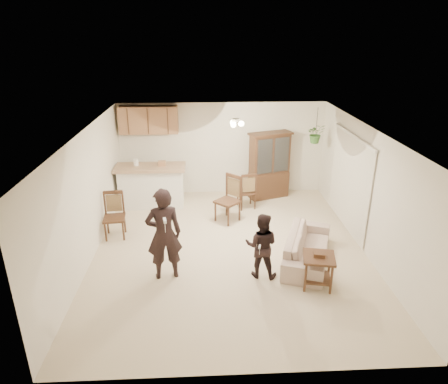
{
  "coord_description": "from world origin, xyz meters",
  "views": [
    {
      "loc": [
        -0.48,
        -7.22,
        4.21
      ],
      "look_at": [
        -0.09,
        0.4,
        1.13
      ],
      "focal_mm": 32.0,
      "sensor_mm": 36.0,
      "label": 1
    }
  ],
  "objects_px": {
    "child": "(261,243)",
    "chair_bar": "(115,225)",
    "chair_hutch_right": "(246,197)",
    "adult": "(164,233)",
    "chair_hutch_left": "(227,209)",
    "china_hutch": "(269,166)",
    "sofa": "(308,244)",
    "side_table": "(318,270)"
  },
  "relations": [
    {
      "from": "adult",
      "to": "chair_hutch_left",
      "type": "height_order",
      "value": "adult"
    },
    {
      "from": "sofa",
      "to": "chair_hutch_right",
      "type": "distance_m",
      "value": 2.78
    },
    {
      "from": "sofa",
      "to": "adult",
      "type": "distance_m",
      "value": 2.81
    },
    {
      "from": "child",
      "to": "side_table",
      "type": "height_order",
      "value": "child"
    },
    {
      "from": "chair_bar",
      "to": "chair_hutch_left",
      "type": "height_order",
      "value": "chair_hutch_left"
    },
    {
      "from": "child",
      "to": "chair_hutch_right",
      "type": "relative_size",
      "value": 1.4
    },
    {
      "from": "child",
      "to": "chair_hutch_left",
      "type": "xyz_separation_m",
      "value": [
        -0.48,
        2.33,
        -0.36
      ]
    },
    {
      "from": "side_table",
      "to": "chair_bar",
      "type": "relative_size",
      "value": 0.65
    },
    {
      "from": "adult",
      "to": "child",
      "type": "height_order",
      "value": "adult"
    },
    {
      "from": "china_hutch",
      "to": "chair_hutch_right",
      "type": "distance_m",
      "value": 1.14
    },
    {
      "from": "adult",
      "to": "chair_hutch_right",
      "type": "xyz_separation_m",
      "value": [
        1.79,
        3.04,
        -0.63
      ]
    },
    {
      "from": "side_table",
      "to": "chair_bar",
      "type": "xyz_separation_m",
      "value": [
        -3.93,
        2.02,
        -0.02
      ]
    },
    {
      "from": "child",
      "to": "adult",
      "type": "bearing_deg",
      "value": 12.79
    },
    {
      "from": "child",
      "to": "china_hutch",
      "type": "relative_size",
      "value": 0.76
    },
    {
      "from": "chair_hutch_left",
      "to": "china_hutch",
      "type": "bearing_deg",
      "value": 94.76
    },
    {
      "from": "chair_bar",
      "to": "chair_hutch_left",
      "type": "xyz_separation_m",
      "value": [
        2.5,
        0.68,
        0.03
      ]
    },
    {
      "from": "chair_hutch_right",
      "to": "adult",
      "type": "bearing_deg",
      "value": 47.67
    },
    {
      "from": "sofa",
      "to": "child",
      "type": "xyz_separation_m",
      "value": [
        -0.99,
        -0.48,
        0.31
      ]
    },
    {
      "from": "sofa",
      "to": "side_table",
      "type": "relative_size",
      "value": 2.83
    },
    {
      "from": "child",
      "to": "side_table",
      "type": "xyz_separation_m",
      "value": [
        0.96,
        -0.37,
        -0.37
      ]
    },
    {
      "from": "side_table",
      "to": "chair_hutch_right",
      "type": "relative_size",
      "value": 0.69
    },
    {
      "from": "adult",
      "to": "chair_bar",
      "type": "bearing_deg",
      "value": -62.72
    },
    {
      "from": "sofa",
      "to": "china_hutch",
      "type": "bearing_deg",
      "value": 24.49
    },
    {
      "from": "sofa",
      "to": "china_hutch",
      "type": "xyz_separation_m",
      "value": [
        -0.26,
        3.3,
        0.52
      ]
    },
    {
      "from": "china_hutch",
      "to": "adult",
      "type": "bearing_deg",
      "value": -142.72
    },
    {
      "from": "side_table",
      "to": "adult",
      "type": "bearing_deg",
      "value": 170.97
    },
    {
      "from": "adult",
      "to": "child",
      "type": "distance_m",
      "value": 1.76
    },
    {
      "from": "china_hutch",
      "to": "side_table",
      "type": "xyz_separation_m",
      "value": [
        0.23,
        -4.15,
        -0.57
      ]
    },
    {
      "from": "china_hutch",
      "to": "side_table",
      "type": "relative_size",
      "value": 2.7
    },
    {
      "from": "side_table",
      "to": "child",
      "type": "bearing_deg",
      "value": 158.66
    },
    {
      "from": "chair_bar",
      "to": "chair_hutch_right",
      "type": "bearing_deg",
      "value": 20.11
    },
    {
      "from": "china_hutch",
      "to": "chair_bar",
      "type": "height_order",
      "value": "china_hutch"
    },
    {
      "from": "child",
      "to": "chair_bar",
      "type": "xyz_separation_m",
      "value": [
        -2.98,
        1.65,
        -0.39
      ]
    },
    {
      "from": "sofa",
      "to": "side_table",
      "type": "height_order",
      "value": "sofa"
    },
    {
      "from": "chair_bar",
      "to": "chair_hutch_right",
      "type": "distance_m",
      "value": 3.36
    },
    {
      "from": "side_table",
      "to": "chair_hutch_right",
      "type": "xyz_separation_m",
      "value": [
        -0.9,
        3.47,
        -0.04
      ]
    },
    {
      "from": "chair_hutch_left",
      "to": "child",
      "type": "bearing_deg",
      "value": -34.08
    },
    {
      "from": "china_hutch",
      "to": "chair_hutch_left",
      "type": "relative_size",
      "value": 1.6
    },
    {
      "from": "child",
      "to": "china_hutch",
      "type": "height_order",
      "value": "china_hutch"
    },
    {
      "from": "child",
      "to": "sofa",
      "type": "bearing_deg",
      "value": -139.52
    },
    {
      "from": "china_hutch",
      "to": "sofa",
      "type": "bearing_deg",
      "value": -104.67
    },
    {
      "from": "sofa",
      "to": "chair_hutch_left",
      "type": "bearing_deg",
      "value": 58.25
    }
  ]
}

